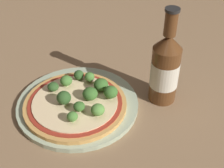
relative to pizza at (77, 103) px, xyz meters
The scene contains 15 objects.
ground_plane 0.03m from the pizza, 104.65° to the left, with size 3.00×3.00×0.00m, color #846647.
plate 0.02m from the pizza, 58.35° to the left, with size 0.28×0.28×0.01m.
pizza is the anchor object (origin of this frame).
broccoli_floret_0 0.07m from the pizza, 75.83° to the right, with size 0.03×0.03×0.03m.
broccoli_floret_1 0.07m from the pizza, 116.38° to the left, with size 0.03×0.03×0.02m.
broccoli_floret_2 0.04m from the pizza, behind, with size 0.03×0.03×0.03m.
broccoli_floret_3 0.04m from the pizza, 20.10° to the right, with size 0.03×0.03×0.03m.
broccoli_floret_4 0.07m from the pizza, 86.43° to the left, with size 0.03×0.03×0.03m.
broccoli_floret_5 0.07m from the pizza, ahead, with size 0.03×0.03×0.03m.
broccoli_floret_6 0.08m from the pizza, 26.23° to the right, with size 0.03×0.03×0.03m.
broccoli_floret_7 0.07m from the pizza, 124.17° to the right, with size 0.02×0.02×0.02m.
broccoli_floret_8 0.04m from the pizza, 107.64° to the right, with size 0.03×0.03×0.02m.
broccoli_floret_9 0.08m from the pizza, 37.85° to the left, with size 0.02×0.02×0.03m.
broccoli_floret_10 0.08m from the pizza, 59.25° to the left, with size 0.02×0.02×0.02m.
beer_bottle 0.21m from the pizza, 20.32° to the right, with size 0.07×0.07×0.23m.
Camera 1 is at (-0.21, -0.51, 0.49)m, focal length 50.00 mm.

